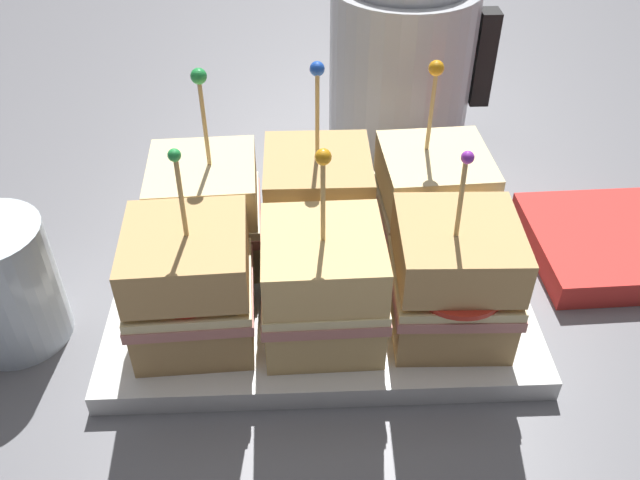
% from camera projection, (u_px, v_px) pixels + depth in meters
% --- Properties ---
extents(ground_plane, '(6.00, 6.00, 0.00)m').
position_uv_depth(ground_plane, '(320.00, 303.00, 0.56)').
color(ground_plane, slate).
extents(serving_platter, '(0.33, 0.21, 0.02)m').
position_uv_depth(serving_platter, '(320.00, 295.00, 0.55)').
color(serving_platter, silver).
rests_on(serving_platter, ground_plane).
extents(sandwich_front_left, '(0.09, 0.09, 0.16)m').
position_uv_depth(sandwich_front_left, '(191.00, 286.00, 0.48)').
color(sandwich_front_left, tan).
rests_on(sandwich_front_left, serving_platter).
extents(sandwich_front_center, '(0.09, 0.09, 0.16)m').
position_uv_depth(sandwich_front_center, '(324.00, 286.00, 0.48)').
color(sandwich_front_center, tan).
rests_on(sandwich_front_center, serving_platter).
extents(sandwich_front_right, '(0.09, 0.09, 0.16)m').
position_uv_depth(sandwich_front_right, '(453.00, 279.00, 0.48)').
color(sandwich_front_right, tan).
rests_on(sandwich_front_right, serving_platter).
extents(sandwich_back_left, '(0.09, 0.09, 0.17)m').
position_uv_depth(sandwich_back_left, '(207.00, 211.00, 0.55)').
color(sandwich_back_left, beige).
rests_on(sandwich_back_left, serving_platter).
extents(sandwich_back_center, '(0.09, 0.09, 0.17)m').
position_uv_depth(sandwich_back_center, '(320.00, 206.00, 0.55)').
color(sandwich_back_center, tan).
rests_on(sandwich_back_center, serving_platter).
extents(sandwich_back_right, '(0.09, 0.09, 0.17)m').
position_uv_depth(sandwich_back_right, '(431.00, 203.00, 0.55)').
color(sandwich_back_right, beige).
rests_on(sandwich_back_right, serving_platter).
extents(kettle_steel, '(0.17, 0.15, 0.20)m').
position_uv_depth(kettle_steel, '(402.00, 63.00, 0.71)').
color(kettle_steel, '#B7BABF').
rests_on(kettle_steel, ground_plane).
extents(drinking_glass, '(0.08, 0.08, 0.10)m').
position_uv_depth(drinking_glass, '(4.00, 285.00, 0.50)').
color(drinking_glass, silver).
rests_on(drinking_glass, ground_plane).
extents(napkin_stack, '(0.14, 0.14, 0.02)m').
position_uv_depth(napkin_stack, '(607.00, 244.00, 0.60)').
color(napkin_stack, red).
rests_on(napkin_stack, ground_plane).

